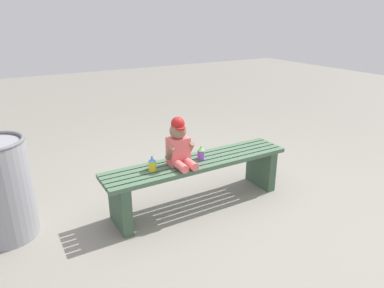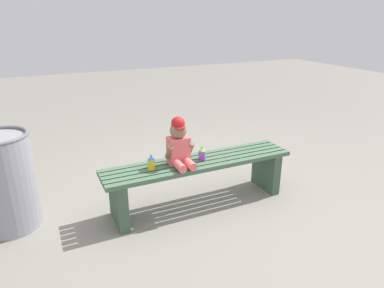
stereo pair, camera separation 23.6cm
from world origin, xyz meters
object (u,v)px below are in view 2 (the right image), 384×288
object	(u,v)px
child_figure	(179,144)
sippy_cup_right	(202,154)
sippy_cup_left	(151,163)
trash_bin	(4,182)
park_bench	(199,174)

from	to	relation	value
child_figure	sippy_cup_right	world-z (taller)	child_figure
child_figure	sippy_cup_right	distance (m)	0.24
sippy_cup_left	sippy_cup_right	size ratio (longest dim) A/B	1.00
trash_bin	park_bench	bearing A→B (deg)	-12.41
park_bench	sippy_cup_right	size ratio (longest dim) A/B	13.43
park_bench	child_figure	xyz separation A→B (m)	(-0.18, -0.00, 0.31)
sippy_cup_left	trash_bin	xyz separation A→B (m)	(-1.07, 0.33, -0.09)
sippy_cup_right	trash_bin	size ratio (longest dim) A/B	0.16
sippy_cup_left	sippy_cup_right	distance (m)	0.45
park_bench	child_figure	distance (m)	0.36
child_figure	trash_bin	xyz separation A→B (m)	(-1.31, 0.33, -0.21)
trash_bin	sippy_cup_right	bearing A→B (deg)	-12.23
sippy_cup_left	trash_bin	world-z (taller)	trash_bin
child_figure	trash_bin	bearing A→B (deg)	165.88
child_figure	trash_bin	distance (m)	1.37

